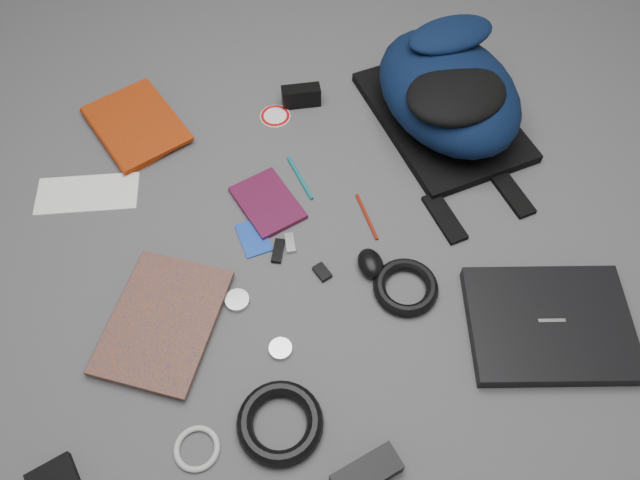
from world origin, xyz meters
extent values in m
plane|color=#4F4F51|center=(0.00, 0.00, 0.00)|extent=(4.00, 4.00, 0.00)
cube|color=black|center=(0.43, -0.29, 0.02)|extent=(0.37, 0.31, 0.03)
imported|color=#8E2708|center=(-0.48, 0.40, 0.01)|extent=(0.28, 0.32, 0.03)
imported|color=#BF560D|center=(-0.46, -0.08, 0.01)|extent=(0.32, 0.36, 0.02)
cube|color=white|center=(-0.52, 0.25, 0.00)|extent=(0.25, 0.13, 0.00)
cube|color=#400C25|center=(-0.10, 0.14, 0.01)|extent=(0.17, 0.20, 0.01)
cube|color=black|center=(0.04, 0.44, 0.03)|extent=(0.10, 0.04, 0.06)
cylinder|color=white|center=(-0.04, 0.41, 0.00)|extent=(0.08, 0.08, 0.00)
cylinder|color=#0D777C|center=(-0.01, 0.20, 0.00)|extent=(0.04, 0.14, 0.01)
cylinder|color=maroon|center=(0.12, 0.05, 0.00)|extent=(0.02, 0.13, 0.01)
cube|color=blue|center=(-0.14, 0.05, 0.00)|extent=(0.08, 0.11, 0.00)
cube|color=black|center=(-0.10, 0.00, 0.01)|extent=(0.04, 0.06, 0.01)
cube|color=#B8B8BB|center=(-0.07, 0.01, 0.01)|extent=(0.02, 0.05, 0.01)
cube|color=black|center=(-0.01, -0.07, 0.01)|extent=(0.04, 0.05, 0.01)
ellipsoid|color=black|center=(0.10, -0.08, 0.02)|extent=(0.06, 0.08, 0.04)
cylinder|color=#BDBDBF|center=(-0.20, -0.11, 0.01)|extent=(0.06, 0.06, 0.01)
cylinder|color=silver|center=(-0.13, -0.23, 0.01)|extent=(0.06, 0.06, 0.01)
torus|color=black|center=(0.16, -0.15, 0.01)|extent=(0.18, 0.18, 0.03)
cube|color=black|center=(-0.02, -0.51, 0.02)|extent=(0.14, 0.09, 0.03)
torus|color=black|center=(-0.16, -0.39, 0.02)|extent=(0.22, 0.22, 0.03)
torus|color=beige|center=(-0.32, -0.40, 0.01)|extent=(0.12, 0.12, 0.01)
camera|label=1|loc=(-0.15, -0.74, 1.19)|focal=35.00mm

